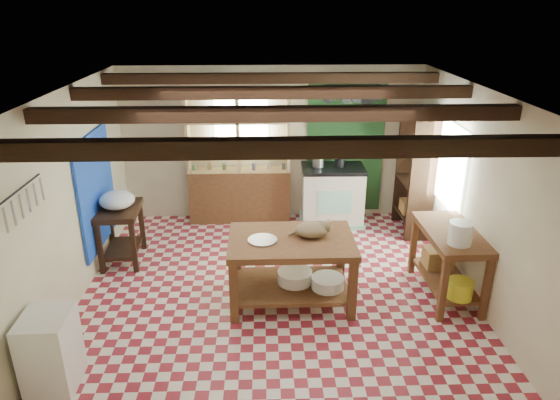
{
  "coord_description": "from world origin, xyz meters",
  "views": [
    {
      "loc": [
        -0.14,
        -5.67,
        3.55
      ],
      "look_at": [
        0.07,
        0.3,
        1.16
      ],
      "focal_mm": 32.0,
      "sensor_mm": 36.0,
      "label": 1
    }
  ],
  "objects_px": {
    "prep_table": "(122,235)",
    "cat": "(312,230)",
    "stove": "(332,195)",
    "right_counter": "(447,263)",
    "white_cabinet": "(51,351)",
    "work_table": "(291,270)"
  },
  "relations": [
    {
      "from": "prep_table",
      "to": "cat",
      "type": "xyz_separation_m",
      "value": [
        2.64,
        -1.08,
        0.54
      ]
    },
    {
      "from": "stove",
      "to": "right_counter",
      "type": "distance_m",
      "value": 2.59
    },
    {
      "from": "white_cabinet",
      "to": "right_counter",
      "type": "distance_m",
      "value": 4.65
    },
    {
      "from": "prep_table",
      "to": "right_counter",
      "type": "height_order",
      "value": "right_counter"
    },
    {
      "from": "white_cabinet",
      "to": "right_counter",
      "type": "height_order",
      "value": "right_counter"
    },
    {
      "from": "right_counter",
      "to": "cat",
      "type": "relative_size",
      "value": 3.13
    },
    {
      "from": "stove",
      "to": "prep_table",
      "type": "relative_size",
      "value": 1.24
    },
    {
      "from": "cat",
      "to": "work_table",
      "type": "bearing_deg",
      "value": -178.69
    },
    {
      "from": "white_cabinet",
      "to": "cat",
      "type": "distance_m",
      "value": 3.1
    },
    {
      "from": "right_counter",
      "to": "cat",
      "type": "distance_m",
      "value": 1.81
    },
    {
      "from": "work_table",
      "to": "right_counter",
      "type": "xyz_separation_m",
      "value": [
        1.99,
        0.07,
        0.02
      ]
    },
    {
      "from": "stove",
      "to": "right_counter",
      "type": "relative_size",
      "value": 0.81
    },
    {
      "from": "work_table",
      "to": "white_cabinet",
      "type": "bearing_deg",
      "value": -149.47
    },
    {
      "from": "stove",
      "to": "white_cabinet",
      "type": "bearing_deg",
      "value": -129.18
    },
    {
      "from": "prep_table",
      "to": "white_cabinet",
      "type": "distance_m",
      "value": 2.56
    },
    {
      "from": "work_table",
      "to": "right_counter",
      "type": "distance_m",
      "value": 1.99
    },
    {
      "from": "work_table",
      "to": "prep_table",
      "type": "bearing_deg",
      "value": 154.49
    },
    {
      "from": "work_table",
      "to": "prep_table",
      "type": "xyz_separation_m",
      "value": [
        -2.39,
        1.13,
        -0.02
      ]
    },
    {
      "from": "white_cabinet",
      "to": "cat",
      "type": "height_order",
      "value": "cat"
    },
    {
      "from": "work_table",
      "to": "cat",
      "type": "relative_size",
      "value": 3.79
    },
    {
      "from": "stove",
      "to": "work_table",
      "type": "bearing_deg",
      "value": -107.99
    },
    {
      "from": "prep_table",
      "to": "right_counter",
      "type": "relative_size",
      "value": 0.66
    }
  ]
}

